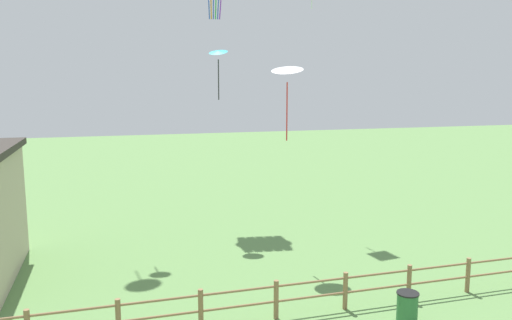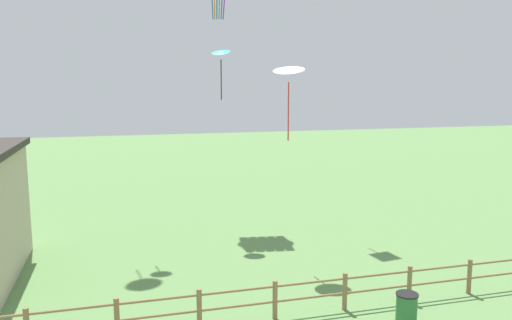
{
  "view_description": "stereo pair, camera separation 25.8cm",
  "coord_description": "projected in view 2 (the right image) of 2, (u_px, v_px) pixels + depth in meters",
  "views": [
    {
      "loc": [
        -4.31,
        -6.96,
        6.54
      ],
      "look_at": [
        0.0,
        7.6,
        4.25
      ],
      "focal_mm": 35.0,
      "sensor_mm": 36.0,
      "label": 1
    },
    {
      "loc": [
        -4.06,
        -7.04,
        6.54
      ],
      "look_at": [
        0.0,
        7.6,
        4.25
      ],
      "focal_mm": 35.0,
      "sensor_mm": 36.0,
      "label": 2
    }
  ],
  "objects": [
    {
      "name": "wooden_fence",
      "position": [
        275.0,
        297.0,
        13.99
      ],
      "size": [
        21.57,
        0.14,
        1.12
      ],
      "color": "olive",
      "rests_on": "ground_plane"
    },
    {
      "name": "trash_bin",
      "position": [
        406.0,
        310.0,
        13.57
      ],
      "size": [
        0.61,
        0.61,
        0.94
      ],
      "color": "#2D6B38",
      "rests_on": "ground_plane"
    },
    {
      "name": "kite_white_delta",
      "position": [
        289.0,
        71.0,
        18.03
      ],
      "size": [
        1.61,
        1.61,
        2.81
      ],
      "color": "white"
    },
    {
      "name": "kite_cyan_delta",
      "position": [
        221.0,
        54.0,
        21.44
      ],
      "size": [
        1.13,
        1.12,
        2.22
      ],
      "color": "#2DB2C6"
    }
  ]
}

